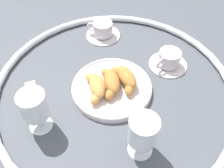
# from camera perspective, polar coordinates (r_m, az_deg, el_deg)

# --- Properties ---
(ground_plane) EXTENTS (2.20, 2.20, 0.00)m
(ground_plane) POSITION_cam_1_polar(r_m,az_deg,el_deg) (0.84, 0.45, -1.07)
(ground_plane) COLOR #4C4F56
(table_chrome_rim) EXTENTS (0.79, 0.79, 0.02)m
(table_chrome_rim) POSITION_cam_1_polar(r_m,az_deg,el_deg) (0.83, 0.46, -0.54)
(table_chrome_rim) COLOR silver
(table_chrome_rim) RESTS_ON ground_plane
(pastry_plate) EXTENTS (0.26, 0.26, 0.02)m
(pastry_plate) POSITION_cam_1_polar(r_m,az_deg,el_deg) (0.83, -0.00, -0.82)
(pastry_plate) COLOR silver
(pastry_plate) RESTS_ON ground_plane
(croissant_large) EXTENTS (0.14, 0.07, 0.04)m
(croissant_large) POSITION_cam_1_polar(r_m,az_deg,el_deg) (0.81, 3.08, 1.42)
(croissant_large) COLOR #BC7A38
(croissant_large) RESTS_ON pastry_plate
(croissant_small) EXTENTS (0.13, 0.10, 0.04)m
(croissant_small) POSITION_cam_1_polar(r_m,az_deg,el_deg) (0.80, -0.22, 0.52)
(croissant_small) COLOR #BC7A38
(croissant_small) RESTS_ON pastry_plate
(croissant_extra) EXTENTS (0.13, 0.09, 0.04)m
(croissant_extra) POSITION_cam_1_polar(r_m,az_deg,el_deg) (0.79, -3.61, -0.46)
(croissant_extra) COLOR #D6994C
(croissant_extra) RESTS_ON pastry_plate
(coffee_cup_near) EXTENTS (0.14, 0.14, 0.06)m
(coffee_cup_near) POSITION_cam_1_polar(r_m,az_deg,el_deg) (0.92, 12.62, 5.31)
(coffee_cup_near) COLOR silver
(coffee_cup_near) RESTS_ON ground_plane
(coffee_cup_far) EXTENTS (0.14, 0.14, 0.06)m
(coffee_cup_far) POSITION_cam_1_polar(r_m,az_deg,el_deg) (1.02, -2.12, 11.98)
(coffee_cup_far) COLOR silver
(coffee_cup_far) RESTS_ON ground_plane
(juice_glass_left) EXTENTS (0.08, 0.08, 0.14)m
(juice_glass_left) POSITION_cam_1_polar(r_m,az_deg,el_deg) (0.64, 6.99, -10.59)
(juice_glass_left) COLOR white
(juice_glass_left) RESTS_ON ground_plane
(juice_glass_right) EXTENTS (0.08, 0.08, 0.14)m
(juice_glass_right) POSITION_cam_1_polar(r_m,az_deg,el_deg) (0.71, -17.08, -5.02)
(juice_glass_right) COLOR white
(juice_glass_right) RESTS_ON ground_plane
(sugar_packet) EXTENTS (0.06, 0.04, 0.01)m
(sugar_packet) POSITION_cam_1_polar(r_m,az_deg,el_deg) (0.88, -17.84, -0.60)
(sugar_packet) COLOR white
(sugar_packet) RESTS_ON ground_plane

